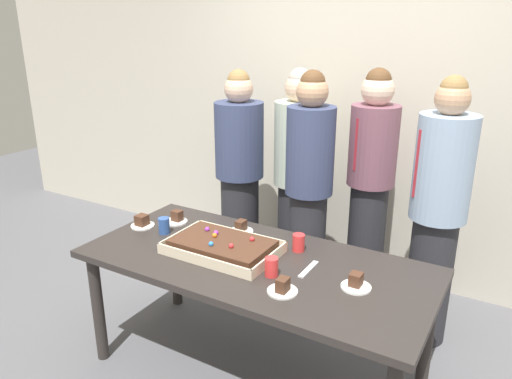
# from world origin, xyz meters

# --- Properties ---
(ground_plane) EXTENTS (12.00, 12.00, 0.00)m
(ground_plane) POSITION_xyz_m (0.00, 0.00, 0.00)
(ground_plane) COLOR #5B5B60
(interior_back_panel) EXTENTS (8.00, 0.12, 3.00)m
(interior_back_panel) POSITION_xyz_m (0.00, 1.60, 1.50)
(interior_back_panel) COLOR beige
(interior_back_panel) RESTS_ON ground_plane
(party_table) EXTENTS (1.94, 0.89, 0.75)m
(party_table) POSITION_xyz_m (0.00, 0.00, 0.67)
(party_table) COLOR #2D2826
(party_table) RESTS_ON ground_plane
(sheet_cake) EXTENTS (0.62, 0.40, 0.10)m
(sheet_cake) POSITION_xyz_m (-0.20, -0.01, 0.79)
(sheet_cake) COLOR beige
(sheet_cake) RESTS_ON party_table
(plated_slice_near_left) EXTENTS (0.15, 0.15, 0.08)m
(plated_slice_near_left) POSITION_xyz_m (-0.86, 0.03, 0.78)
(plated_slice_near_left) COLOR white
(plated_slice_near_left) RESTS_ON party_table
(plated_slice_near_right) EXTENTS (0.15, 0.15, 0.08)m
(plated_slice_near_right) POSITION_xyz_m (-0.26, 0.28, 0.77)
(plated_slice_near_right) COLOR white
(plated_slice_near_right) RESTS_ON party_table
(plated_slice_far_left) EXTENTS (0.15, 0.15, 0.08)m
(plated_slice_far_left) POSITION_xyz_m (0.29, -0.23, 0.77)
(plated_slice_far_left) COLOR white
(plated_slice_far_left) RESTS_ON party_table
(plated_slice_far_right) EXTENTS (0.15, 0.15, 0.08)m
(plated_slice_far_right) POSITION_xyz_m (-0.71, 0.20, 0.77)
(plated_slice_far_right) COLOR white
(plated_slice_far_right) RESTS_ON party_table
(plated_slice_center_front) EXTENTS (0.15, 0.15, 0.07)m
(plated_slice_center_front) POSITION_xyz_m (0.58, -0.00, 0.77)
(plated_slice_center_front) COLOR white
(plated_slice_center_front) RESTS_ON party_table
(drink_cup_nearest) EXTENTS (0.07, 0.07, 0.10)m
(drink_cup_nearest) POSITION_xyz_m (-0.67, 0.02, 0.80)
(drink_cup_nearest) COLOR #2D5199
(drink_cup_nearest) RESTS_ON party_table
(drink_cup_middle) EXTENTS (0.07, 0.07, 0.10)m
(drink_cup_middle) POSITION_xyz_m (0.16, -0.11, 0.80)
(drink_cup_middle) COLOR red
(drink_cup_middle) RESTS_ON party_table
(drink_cup_far_end) EXTENTS (0.07, 0.07, 0.10)m
(drink_cup_far_end) POSITION_xyz_m (0.16, 0.22, 0.80)
(drink_cup_far_end) COLOR red
(drink_cup_far_end) RESTS_ON party_table
(cake_server_utensil) EXTENTS (0.03, 0.20, 0.01)m
(cake_server_utensil) POSITION_xyz_m (0.30, 0.04, 0.75)
(cake_server_utensil) COLOR silver
(cake_server_utensil) RESTS_ON party_table
(person_serving_front) EXTENTS (0.33, 0.33, 1.71)m
(person_serving_front) POSITION_xyz_m (0.27, 1.13, 0.90)
(person_serving_front) COLOR #28282D
(person_serving_front) RESTS_ON ground_plane
(person_green_shirt_behind) EXTENTS (0.34, 0.34, 1.71)m
(person_green_shirt_behind) POSITION_xyz_m (0.78, 0.87, 0.89)
(person_green_shirt_behind) COLOR #28282D
(person_green_shirt_behind) RESTS_ON ground_plane
(person_striped_tie_right) EXTENTS (0.37, 0.37, 1.67)m
(person_striped_tie_right) POSITION_xyz_m (-0.70, 0.95, 0.86)
(person_striped_tie_right) COLOR #28282D
(person_striped_tie_right) RESTS_ON ground_plane
(person_far_right_suit) EXTENTS (0.37, 0.37, 1.68)m
(person_far_right_suit) POSITION_xyz_m (-0.32, 1.19, 0.87)
(person_far_right_suit) COLOR #28282D
(person_far_right_suit) RESTS_ON ground_plane
(person_back_corner) EXTENTS (0.32, 0.32, 1.71)m
(person_back_corner) POSITION_xyz_m (-0.04, 0.77, 0.90)
(person_back_corner) COLOR #28282D
(person_back_corner) RESTS_ON ground_plane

